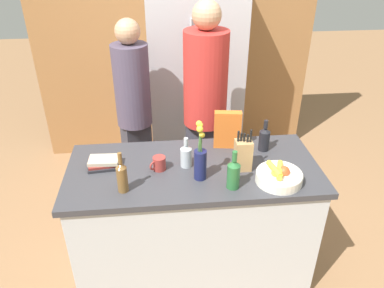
# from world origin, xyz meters

# --- Properties ---
(ground_plane) EXTENTS (14.00, 14.00, 0.00)m
(ground_plane) POSITION_xyz_m (0.00, 0.00, 0.00)
(ground_plane) COLOR #936B47
(kitchen_island) EXTENTS (1.62, 0.72, 0.90)m
(kitchen_island) POSITION_xyz_m (0.00, 0.00, 0.45)
(kitchen_island) COLOR silver
(kitchen_island) RESTS_ON ground_plane
(back_wall_wood) EXTENTS (2.82, 0.12, 2.60)m
(back_wall_wood) POSITION_xyz_m (0.00, 1.82, 1.30)
(back_wall_wood) COLOR #9E6B3D
(back_wall_wood) RESTS_ON ground_plane
(refrigerator) EXTENTS (0.87, 0.62, 1.92)m
(refrigerator) POSITION_xyz_m (0.16, 1.46, 0.96)
(refrigerator) COLOR #B7B7BC
(refrigerator) RESTS_ON ground_plane
(fruit_bowl) EXTENTS (0.28, 0.28, 0.11)m
(fruit_bowl) POSITION_xyz_m (0.50, -0.21, 0.94)
(fruit_bowl) COLOR silver
(fruit_bowl) RESTS_ON kitchen_island
(knife_block) EXTENTS (0.10, 0.09, 0.28)m
(knife_block) POSITION_xyz_m (0.31, -0.05, 1.00)
(knife_block) COLOR tan
(knife_block) RESTS_ON kitchen_island
(flower_vase) EXTENTS (0.08, 0.08, 0.39)m
(flower_vase) POSITION_xyz_m (0.03, -0.12, 1.03)
(flower_vase) COLOR #191E4C
(flower_vase) RESTS_ON kitchen_island
(cereal_box) EXTENTS (0.19, 0.09, 0.26)m
(cereal_box) POSITION_xyz_m (0.26, 0.24, 1.03)
(cereal_box) COLOR orange
(cereal_box) RESTS_ON kitchen_island
(coffee_mug) EXTENTS (0.10, 0.09, 0.09)m
(coffee_mug) POSITION_xyz_m (-0.22, -0.00, 0.94)
(coffee_mug) COLOR #99332D
(coffee_mug) RESTS_ON kitchen_island
(book_stack) EXTENTS (0.20, 0.17, 0.06)m
(book_stack) POSITION_xyz_m (-0.57, 0.07, 0.92)
(book_stack) COLOR #232328
(book_stack) RESTS_ON kitchen_island
(bottle_oil) EXTENTS (0.07, 0.07, 0.20)m
(bottle_oil) POSITION_xyz_m (-0.04, 0.02, 0.98)
(bottle_oil) COLOR #B2BCC1
(bottle_oil) RESTS_ON kitchen_island
(bottle_vinegar) EXTENTS (0.08, 0.08, 0.25)m
(bottle_vinegar) POSITION_xyz_m (0.21, -0.23, 0.99)
(bottle_vinegar) COLOR #286633
(bottle_vinegar) RESTS_ON kitchen_island
(bottle_wine) EXTENTS (0.06, 0.06, 0.26)m
(bottle_wine) POSITION_xyz_m (-0.43, -0.20, 1.00)
(bottle_wine) COLOR brown
(bottle_wine) RESTS_ON kitchen_island
(bottle_water) EXTENTS (0.07, 0.07, 0.23)m
(bottle_water) POSITION_xyz_m (0.50, 0.17, 0.98)
(bottle_water) COLOR black
(bottle_water) RESTS_ON kitchen_island
(person_at_sink) EXTENTS (0.29, 0.29, 1.66)m
(person_at_sink) POSITION_xyz_m (-0.40, 0.86, 0.95)
(person_at_sink) COLOR #383842
(person_at_sink) RESTS_ON ground_plane
(person_in_blue) EXTENTS (0.34, 0.34, 1.81)m
(person_in_blue) POSITION_xyz_m (0.16, 0.68, 1.02)
(person_in_blue) COLOR #383842
(person_in_blue) RESTS_ON ground_plane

